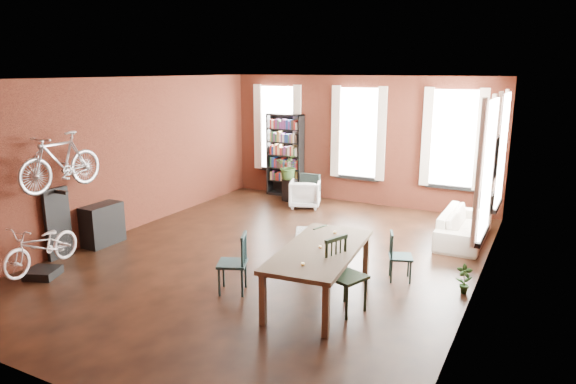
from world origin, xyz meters
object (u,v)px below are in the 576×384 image
Objects in this scene: dining_chair_b at (313,248)px; bike_trainer at (43,273)px; dining_chair_d at (401,257)px; bookshelf at (285,155)px; white_armchair at (305,192)px; cream_sofa at (465,221)px; plant_stand at (290,190)px; bicycle_floor at (39,225)px; console_table at (103,224)px; dining_chair_c at (346,276)px; dining_table at (320,273)px; dining_chair_a at (232,263)px.

bike_trainer is at bearing -43.38° from dining_chair_b.
bookshelf is (-4.36, 4.23, 0.70)m from dining_chair_d.
dining_chair_d is 4.76m from white_armchair.
bookshelf is 1.06× the size of cream_sofa.
cream_sofa is 3.61× the size of plant_stand.
bicycle_floor is at bearing 51.74° from white_armchair.
plant_stand is (1.67, 4.71, -0.11)m from console_table.
bike_trainer is (-0.90, -6.86, -1.03)m from bookshelf.
dining_chair_c is 1.49m from dining_chair_d.
dining_chair_d is (1.45, 0.26, 0.00)m from dining_chair_b.
console_table is (-5.64, -0.97, 0.00)m from dining_chair_d.
plant_stand is at bearing 78.48° from bike_trainer.
bike_trainer is 0.31× the size of bicycle_floor.
dining_table is 5.84m from plant_stand.
bookshelf reaches higher than white_armchair.
bicycle_floor is (0.38, -1.62, 0.48)m from console_table.
dining_table is 1.05× the size of bookshelf.
dining_chair_c is at bearing 73.19° from dining_chair_a.
dining_chair_b is at bearing -57.04° from bookshelf.
bicycle_floor reaches higher than dining_chair_d.
dining_chair_d is 0.36× the size of bookshelf.
dining_table is 1.51m from dining_chair_d.
bicycle_floor is at bearing -168.36° from dining_table.
dining_chair_a is 5.17m from white_armchair.
bookshelf is at bearing 116.86° from dining_table.
dining_chair_d is 0.54× the size of bicycle_floor.
dining_table is 2.22× the size of dining_chair_c.
plant_stand is (-1.81, 5.39, -0.18)m from dining_chair_a.
console_table is (-6.23, -3.50, -0.01)m from cream_sofa.
dining_chair_a reaches higher than dining_table.
dining_chair_d is at bearing 115.25° from dining_chair_b.
dining_table is 2.90× the size of dining_chair_d.
bike_trainer is 0.81m from bicycle_floor.
plant_stand is at bearing 116.23° from dining_table.
dining_chair_b is 1.47m from dining_chair_d.
dining_chair_d is at bearing 48.53° from dining_table.
bicycle_floor reaches higher than dining_chair_c.
bicycle_floor is at bearing 124.19° from dining_chair_c.
cream_sofa is 1.40× the size of bicycle_floor.
console_table is at bearing 102.76° from bike_trainer.
bicycle_floor is at bearing 95.50° from dining_chair_d.
dining_chair_a is at bearing 11.40° from bicycle_floor.
bookshelf is 1.03m from plant_stand.
dining_chair_a is 5.69m from plant_stand.
cream_sofa is at bearing 7.11° from dining_chair_c.
bike_trainer is at bearing 124.56° from dining_chair_c.
dining_table is 6.51m from bookshelf.
dining_chair_a is at bearing 82.89° from white_armchair.
dining_chair_a is 1.17× the size of console_table.
dining_chair_d is at bearing 26.49° from bike_trainer.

